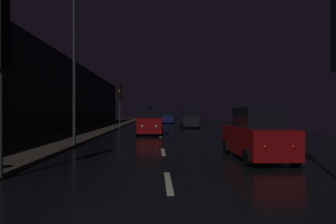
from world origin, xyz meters
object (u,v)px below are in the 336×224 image
(car_parked_right_far, at_px, (189,119))
(car_parked_right_near, at_px, (257,135))
(traffic_light_near_left, at_px, (0,48))
(streetlamp_overhead, at_px, (83,44))
(traffic_light_far_left, at_px, (120,95))
(car_approaching_headlights, at_px, (150,122))
(car_distant_taillights, at_px, (167,117))

(car_parked_right_far, bearing_deg, car_parked_right_near, -180.00)
(traffic_light_near_left, bearing_deg, streetlamp_overhead, -173.00)
(traffic_light_far_left, bearing_deg, traffic_light_near_left, 9.59)
(car_approaching_headlights, relative_size, car_parked_right_far, 1.04)
(car_parked_right_far, xyz_separation_m, car_parked_right_near, (0.00, -20.78, -0.06))
(traffic_light_far_left, bearing_deg, streetlamp_overhead, 10.66)
(traffic_light_far_left, height_order, car_approaching_headlights, traffic_light_far_left)
(car_parked_right_far, relative_size, car_distant_taillights, 1.02)
(streetlamp_overhead, height_order, car_distant_taillights, streetlamp_overhead)
(streetlamp_overhead, bearing_deg, car_parked_right_far, 65.57)
(traffic_light_near_left, xyz_separation_m, car_parked_right_near, (7.99, 2.83, -2.60))
(car_approaching_headlights, height_order, car_parked_right_near, car_approaching_headlights)
(traffic_light_near_left, bearing_deg, car_distant_taillights, -179.65)
(car_parked_right_far, bearing_deg, traffic_light_far_left, 98.07)
(traffic_light_near_left, distance_m, car_parked_right_near, 8.86)
(car_distant_taillights, bearing_deg, traffic_light_near_left, 170.59)
(traffic_light_near_left, distance_m, streetlamp_overhead, 6.99)
(car_approaching_headlights, xyz_separation_m, car_distant_taillights, (2.32, 21.58, -0.07))
(traffic_light_near_left, relative_size, car_approaching_headlights, 1.11)
(streetlamp_overhead, xyz_separation_m, car_parked_right_far, (7.66, 16.87, -4.35))
(car_parked_right_far, xyz_separation_m, car_distant_taillights, (-2.04, 12.24, -0.02))
(streetlamp_overhead, relative_size, car_parked_right_near, 2.08)
(car_parked_right_near, bearing_deg, car_parked_right_far, 0.00)
(traffic_light_near_left, height_order, car_parked_right_far, traffic_light_near_left)
(traffic_light_far_left, bearing_deg, car_approaching_headlights, 33.08)
(traffic_light_far_left, height_order, car_parked_right_far, traffic_light_far_left)
(car_approaching_headlights, xyz_separation_m, car_parked_right_far, (4.36, 9.33, -0.04))
(traffic_light_far_left, height_order, streetlamp_overhead, streetlamp_overhead)
(traffic_light_far_left, distance_m, car_parked_right_far, 8.41)
(streetlamp_overhead, height_order, car_parked_right_far, streetlamp_overhead)
(streetlamp_overhead, bearing_deg, traffic_light_far_left, 90.82)
(car_approaching_headlights, relative_size, car_parked_right_near, 1.11)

